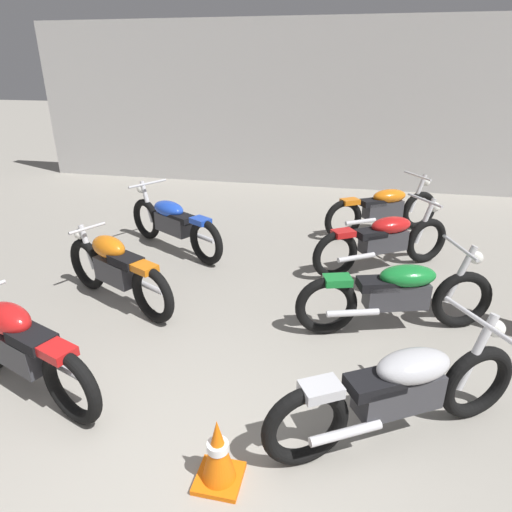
% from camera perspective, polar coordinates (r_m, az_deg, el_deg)
% --- Properties ---
extents(ground_plane, '(60.00, 60.00, 0.00)m').
position_cam_1_polar(ground_plane, '(3.50, -11.63, -27.86)').
color(ground_plane, gray).
extents(back_wall, '(13.14, 0.24, 3.60)m').
position_cam_1_polar(back_wall, '(10.64, 6.94, 18.39)').
color(back_wall, '#BCBAB7').
rests_on(back_wall, ground).
extents(motorcycle_left_row_0, '(1.88, 0.81, 0.88)m').
position_cam_1_polar(motorcycle_left_row_0, '(4.41, -27.76, -10.23)').
color(motorcycle_left_row_0, black).
rests_on(motorcycle_left_row_0, ground).
extents(motorcycle_left_row_1, '(1.81, 0.98, 0.88)m').
position_cam_1_polar(motorcycle_left_row_1, '(5.55, -17.40, -1.56)').
color(motorcycle_left_row_1, black).
rests_on(motorcycle_left_row_1, ground).
extents(motorcycle_left_row_2, '(1.92, 1.22, 0.97)m').
position_cam_1_polar(motorcycle_left_row_2, '(6.99, -10.50, 4.22)').
color(motorcycle_left_row_2, black).
rests_on(motorcycle_left_row_2, ground).
extents(motorcycle_right_row_0, '(1.92, 1.21, 0.97)m').
position_cam_1_polar(motorcycle_right_row_0, '(3.66, 17.87, -15.95)').
color(motorcycle_right_row_0, black).
rests_on(motorcycle_right_row_0, ground).
extents(motorcycle_right_row_1, '(2.10, 0.90, 0.97)m').
position_cam_1_polar(motorcycle_right_row_1, '(5.00, 17.57, -4.54)').
color(motorcycle_right_row_1, black).
rests_on(motorcycle_right_row_1, ground).
extents(motorcycle_right_row_2, '(1.88, 1.27, 0.97)m').
position_cam_1_polar(motorcycle_right_row_2, '(6.44, 16.00, 2.01)').
color(motorcycle_right_row_2, black).
rests_on(motorcycle_right_row_2, ground).
extents(motorcycle_right_row_3, '(1.90, 1.25, 0.97)m').
position_cam_1_polar(motorcycle_right_row_3, '(7.86, 15.94, 5.87)').
color(motorcycle_right_row_3, black).
rests_on(motorcycle_right_row_3, ground).
extents(traffic_cone, '(0.32, 0.32, 0.54)m').
position_cam_1_polar(traffic_cone, '(3.34, -4.85, -23.68)').
color(traffic_cone, orange).
rests_on(traffic_cone, ground).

